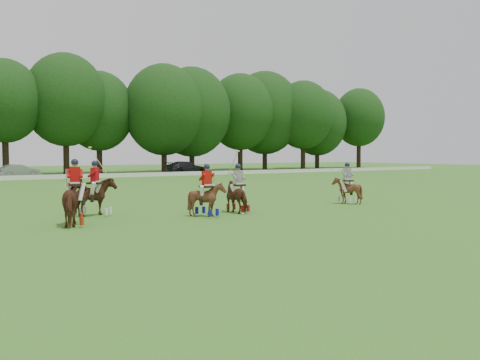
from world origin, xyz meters
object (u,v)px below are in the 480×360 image
polo_red_a (75,201)px  polo_red_c (207,198)px  car_mid (19,171)px  polo_stripe_b (347,189)px  polo_red_b (95,196)px  polo_ball (243,214)px  car_right (186,168)px  polo_stripe_a (238,195)px

polo_red_a → polo_red_c: 5.25m
car_mid → polo_stripe_b: (8.52, -38.28, 0.05)m
polo_red_b → polo_ball: polo_red_b is taller
car_right → polo_red_c: (-19.31, -39.12, 0.01)m
car_right → polo_ball: 43.18m
polo_red_a → polo_red_c: (5.24, -0.29, -0.11)m
polo_ball → polo_red_a: bearing=175.4°
polo_stripe_a → polo_stripe_b: 6.84m
polo_red_c → polo_ball: (1.58, -0.25, -0.71)m
car_right → polo_stripe_b: 39.73m
polo_red_b → polo_stripe_a: (5.61, -2.15, -0.06)m
car_right → polo_red_a: bearing=143.2°
polo_red_a → polo_stripe_a: size_ratio=0.90×
polo_red_b → car_mid: bearing=83.9°
polo_red_c → polo_red_b: bearing=144.7°
polo_red_b → polo_ball: bearing=-28.6°
polo_red_a → polo_stripe_a: (7.09, 0.22, -0.12)m
polo_red_a → polo_red_b: (1.49, 2.37, -0.06)m
car_mid → car_right: bearing=-102.1°
car_mid → polo_red_c: polo_red_c is taller
polo_red_c → polo_stripe_b: bearing=5.5°
car_mid → polo_red_a: size_ratio=1.75×
car_right → polo_red_c: size_ratio=2.41×
polo_red_c → car_right: bearing=63.7°
polo_red_c → polo_ball: 1.75m
polo_red_b → polo_ball: 6.13m
polo_red_b → car_right: bearing=57.7°
car_mid → polo_stripe_a: size_ratio=1.57×
polo_red_a → polo_stripe_a: 7.10m
polo_red_b → polo_red_c: (3.76, -2.66, -0.06)m
car_right → polo_red_a: (-24.56, -38.83, 0.12)m
polo_red_c → polo_ball: polo_red_c is taller
car_right → polo_stripe_a: (-17.46, -38.61, -0.00)m
car_mid → polo_ball: car_mid is taller
polo_red_a → polo_stripe_b: size_ratio=1.14×
car_right → polo_red_c: polo_red_c is taller
polo_stripe_a → polo_ball: bearing=-109.3°
car_right → polo_red_b: polo_red_b is taller
car_right → polo_stripe_b: (-10.63, -38.28, -0.02)m
polo_red_a → polo_red_b: size_ratio=0.85×
polo_red_c → polo_stripe_b: (8.68, 0.84, -0.02)m
polo_red_b → polo_ball: size_ratio=31.33×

